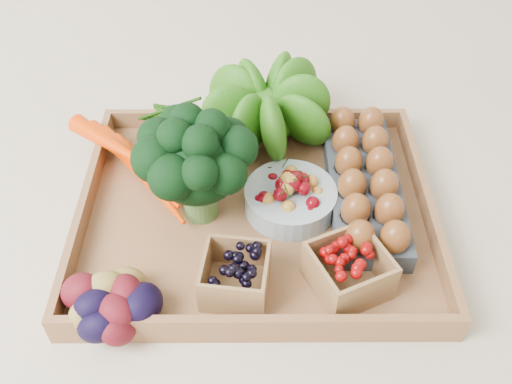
{
  "coord_description": "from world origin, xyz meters",
  "views": [
    {
      "loc": [
        -0.0,
        -0.62,
        0.68
      ],
      "look_at": [
        0.0,
        0.0,
        0.06
      ],
      "focal_mm": 40.0,
      "sensor_mm": 36.0,
      "label": 1
    }
  ],
  "objects_px": {
    "tray": "(256,215)",
    "cherry_bowl": "(290,199)",
    "egg_carton": "(363,188)",
    "broccoli": "(199,181)"
  },
  "relations": [
    {
      "from": "egg_carton",
      "to": "cherry_bowl",
      "type": "bearing_deg",
      "value": -166.8
    },
    {
      "from": "tray",
      "to": "broccoli",
      "type": "bearing_deg",
      "value": -179.54
    },
    {
      "from": "broccoli",
      "to": "cherry_bowl",
      "type": "bearing_deg",
      "value": 4.16
    },
    {
      "from": "tray",
      "to": "egg_carton",
      "type": "height_order",
      "value": "egg_carton"
    },
    {
      "from": "cherry_bowl",
      "to": "broccoli",
      "type": "bearing_deg",
      "value": -175.84
    },
    {
      "from": "tray",
      "to": "broccoli",
      "type": "relative_size",
      "value": 3.1
    },
    {
      "from": "cherry_bowl",
      "to": "egg_carton",
      "type": "bearing_deg",
      "value": 12.14
    },
    {
      "from": "tray",
      "to": "cherry_bowl",
      "type": "xyz_separation_m",
      "value": [
        0.05,
        0.01,
        0.03
      ]
    },
    {
      "from": "cherry_bowl",
      "to": "egg_carton",
      "type": "relative_size",
      "value": 0.46
    },
    {
      "from": "cherry_bowl",
      "to": "egg_carton",
      "type": "xyz_separation_m",
      "value": [
        0.12,
        0.03,
        -0.0
      ]
    }
  ]
}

